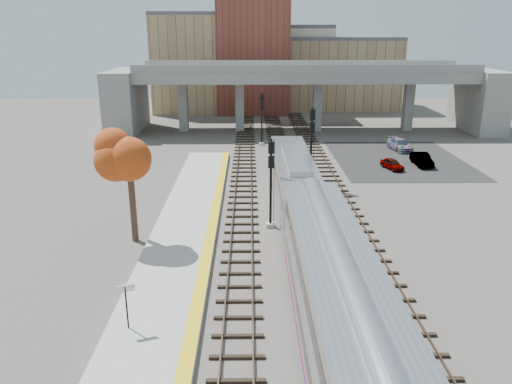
# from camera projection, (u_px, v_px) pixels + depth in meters

# --- Properties ---
(ground) EXTENTS (160.00, 160.00, 0.00)m
(ground) POSITION_uv_depth(u_px,v_px,m) (295.00, 279.00, 29.04)
(ground) COLOR #47423D
(ground) RESTS_ON ground
(platform) EXTENTS (4.50, 60.00, 0.35)m
(platform) POSITION_uv_depth(u_px,v_px,m) (170.00, 277.00, 28.90)
(platform) COLOR #9E9E99
(platform) RESTS_ON ground
(yellow_strip) EXTENTS (0.70, 60.00, 0.01)m
(yellow_strip) POSITION_uv_depth(u_px,v_px,m) (203.00, 274.00, 28.86)
(yellow_strip) COLOR yellow
(yellow_strip) RESTS_ON platform
(tracks) EXTENTS (10.70, 95.00, 0.25)m
(tracks) POSITION_uv_depth(u_px,v_px,m) (293.00, 206.00, 40.91)
(tracks) COLOR black
(tracks) RESTS_ON ground
(overpass) EXTENTS (54.00, 12.00, 9.50)m
(overpass) POSITION_uv_depth(u_px,v_px,m) (303.00, 89.00, 70.06)
(overpass) COLOR slate
(overpass) RESTS_ON ground
(buildings_far) EXTENTS (43.00, 21.00, 20.60)m
(buildings_far) POSITION_uv_depth(u_px,v_px,m) (271.00, 64.00, 89.87)
(buildings_far) COLOR #9E875B
(buildings_far) RESTS_ON ground
(parking_lot) EXTENTS (14.00, 18.00, 0.04)m
(parking_lot) POSITION_uv_depth(u_px,v_px,m) (398.00, 159.00, 55.81)
(parking_lot) COLOR black
(parking_lot) RESTS_ON ground
(locomotive) EXTENTS (3.02, 19.05, 4.10)m
(locomotive) POSITION_uv_depth(u_px,v_px,m) (295.00, 181.00, 40.10)
(locomotive) COLOR #A8AAB2
(locomotive) RESTS_ON ground
(coach) EXTENTS (3.03, 25.00, 5.00)m
(coach) POSITION_uv_depth(u_px,v_px,m) (348.00, 344.00, 18.46)
(coach) COLOR #A8AAB2
(coach) RESTS_ON ground
(signal_mast_near) EXTENTS (0.60, 0.64, 6.60)m
(signal_mast_near) POSITION_uv_depth(u_px,v_px,m) (271.00, 186.00, 35.71)
(signal_mast_near) COLOR #9E9E99
(signal_mast_near) RESTS_ON ground
(signal_mast_mid) EXTENTS (0.60, 0.64, 7.26)m
(signal_mast_mid) POSITION_uv_depth(u_px,v_px,m) (311.00, 147.00, 45.34)
(signal_mast_mid) COLOR #9E9E99
(signal_mast_mid) RESTS_ON ground
(signal_mast_far) EXTENTS (0.60, 0.64, 6.52)m
(signal_mast_far) POSITION_uv_depth(u_px,v_px,m) (262.00, 120.00, 61.62)
(signal_mast_far) COLOR #9E9E99
(signal_mast_far) RESTS_ON ground
(station_sign) EXTENTS (0.86, 0.36, 2.27)m
(station_sign) POSITION_uv_depth(u_px,v_px,m) (126.00, 298.00, 23.21)
(station_sign) COLOR black
(station_sign) RESTS_ON platform
(tree) EXTENTS (3.60, 3.60, 8.55)m
(tree) POSITION_uv_depth(u_px,v_px,m) (128.00, 151.00, 32.41)
(tree) COLOR #382619
(tree) RESTS_ON ground
(car_a) EXTENTS (2.14, 3.40, 1.08)m
(car_a) POSITION_uv_depth(u_px,v_px,m) (392.00, 164.00, 51.63)
(car_a) COLOR #99999E
(car_a) RESTS_ON parking_lot
(car_b) EXTENTS (1.44, 4.07, 1.34)m
(car_b) POSITION_uv_depth(u_px,v_px,m) (422.00, 159.00, 52.95)
(car_b) COLOR #99999E
(car_b) RESTS_ON parking_lot
(car_c) EXTENTS (2.52, 4.79, 1.32)m
(car_c) POSITION_uv_depth(u_px,v_px,m) (400.00, 145.00, 59.73)
(car_c) COLOR #99999E
(car_c) RESTS_ON parking_lot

